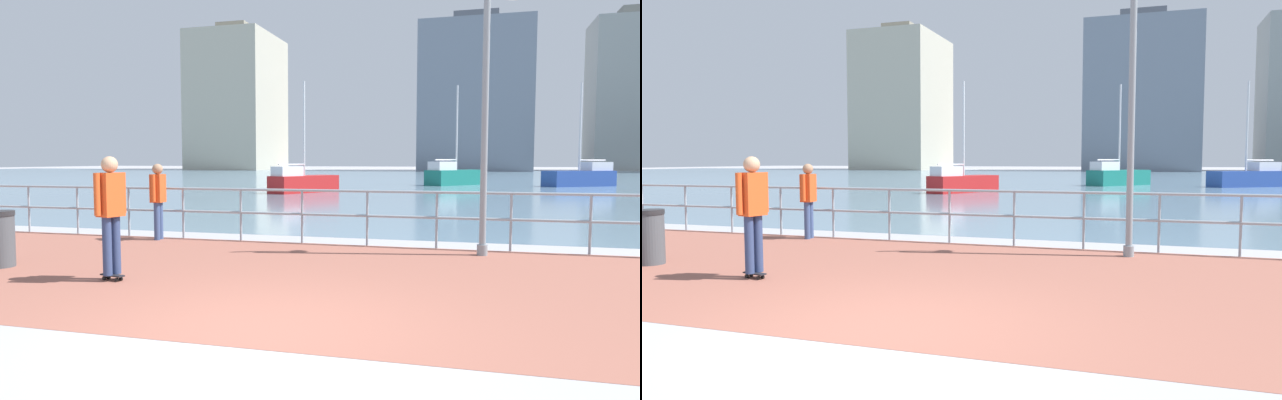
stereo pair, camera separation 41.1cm
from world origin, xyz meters
TOP-DOWN VIEW (x-y plane):
  - ground at (0.00, 40.00)m, footprint 220.00×220.00m
  - brick_paving at (0.00, 2.66)m, footprint 28.00×6.51m
  - harbor_water at (0.00, 50.92)m, footprint 180.00×88.00m
  - waterfront_railing at (-0.00, 5.92)m, footprint 25.25×0.06m
  - lamppost at (2.41, 5.39)m, footprint 0.76×0.52m
  - skateboarder at (-2.99, 1.64)m, footprint 0.41×0.56m
  - bystander at (-4.62, 5.57)m, footprint 0.28×0.56m
  - trash_bin at (-5.41, 2.07)m, footprint 0.46×0.46m
  - sailboat_ivory at (9.15, 35.58)m, footprint 4.96×3.96m
  - sailboat_teal at (-6.88, 23.76)m, footprint 3.17×4.41m
  - sailboat_red at (0.85, 35.33)m, footprint 4.28×4.90m
  - tower_glass at (2.19, 92.72)m, footprint 17.75×15.02m
  - tower_beige at (-40.79, 92.89)m, footprint 14.09×17.39m
  - tower_slate at (28.73, 101.58)m, footprint 14.40×11.15m

SIDE VIEW (x-z plane):
  - ground at x=0.00m, z-range 0.00..0.00m
  - harbor_water at x=0.00m, z-range 0.00..0.00m
  - brick_paving at x=0.00m, z-range 0.00..0.01m
  - trash_bin at x=-5.41m, z-range 0.00..0.93m
  - sailboat_teal at x=-6.88m, z-range -2.44..3.59m
  - sailboat_ivory at x=9.15m, z-range -2.80..4.12m
  - sailboat_red at x=0.85m, z-range -2.84..4.18m
  - waterfront_railing at x=0.00m, z-range 0.22..1.37m
  - bystander at x=-4.62m, z-range 0.15..1.83m
  - skateboarder at x=-2.99m, z-range 0.19..2.00m
  - lamppost at x=2.41m, z-range 0.30..5.90m
  - tower_glass at x=2.19m, z-range -0.83..25.19m
  - tower_beige at x=-40.79m, z-range -0.83..26.01m
  - tower_slate at x=28.73m, z-range -0.83..26.70m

